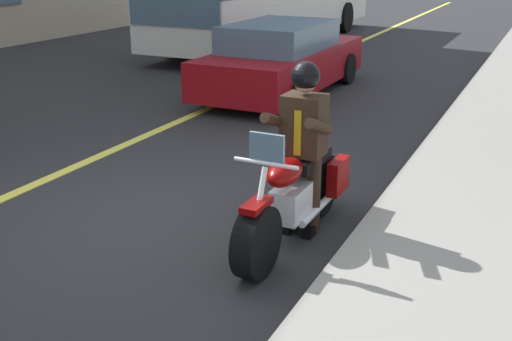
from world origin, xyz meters
name	(u,v)px	position (x,y,z in m)	size (l,w,h in m)	color
ground_plane	(162,221)	(0.00, 0.00, 0.00)	(80.00, 80.00, 0.00)	#28282B
lane_center_stripe	(22,190)	(0.00, -2.00, 0.01)	(60.00, 0.16, 0.01)	#E5DB4C
motorcycle_main	(295,196)	(-0.24, 1.42, 0.45)	(2.21, 0.60, 1.26)	black
rider_main	(303,134)	(-0.43, 1.42, 1.04)	(0.62, 0.54, 1.74)	black
car_silver	(282,59)	(-6.13, -1.30, 0.69)	(4.60, 1.92, 1.40)	maroon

